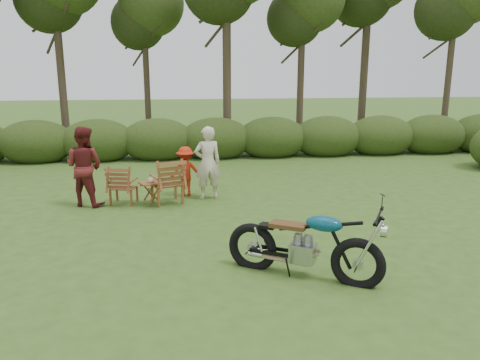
{
  "coord_description": "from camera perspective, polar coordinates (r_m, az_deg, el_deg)",
  "views": [
    {
      "loc": [
        -1.16,
        -7.14,
        3.07
      ],
      "look_at": [
        -0.05,
        1.77,
        0.9
      ],
      "focal_mm": 35.0,
      "sensor_mm": 36.0,
      "label": 1
    }
  ],
  "objects": [
    {
      "name": "motorcycle",
      "position": [
        7.28,
        7.58,
        -11.47
      ],
      "size": [
        2.4,
        1.9,
        1.3
      ],
      "primitive_type": null,
      "rotation": [
        0.0,
        0.0,
        -0.53
      ],
      "color": "#0C759D",
      "rests_on": "ground"
    },
    {
      "name": "ground",
      "position": [
        7.85,
        1.97,
        -9.43
      ],
      "size": [
        80.0,
        80.0,
        0.0
      ],
      "primitive_type": "plane",
      "color": "#324E1A",
      "rests_on": "ground"
    },
    {
      "name": "side_table",
      "position": [
        10.86,
        -10.73,
        -1.61
      ],
      "size": [
        0.65,
        0.6,
        0.53
      ],
      "primitive_type": null,
      "rotation": [
        0.0,
        0.0,
        0.41
      ],
      "color": "brown",
      "rests_on": "ground"
    },
    {
      "name": "child",
      "position": [
        11.58,
        -6.56,
        -1.87
      ],
      "size": [
        0.79,
        0.46,
        1.21
      ],
      "primitive_type": "imported",
      "rotation": [
        0.0,
        0.0,
        3.16
      ],
      "color": "red",
      "rests_on": "ground"
    },
    {
      "name": "adult_b",
      "position": [
        11.28,
        -18.12,
        -2.9
      ],
      "size": [
        1.07,
        0.97,
        1.8
      ],
      "primitive_type": "imported",
      "rotation": [
        0.0,
        0.0,
        2.74
      ],
      "color": "maroon",
      "rests_on": "ground"
    },
    {
      "name": "tree_line",
      "position": [
        16.97,
        -1.54,
        16.07
      ],
      "size": [
        22.52,
        11.62,
        8.14
      ],
      "color": "#34261C",
      "rests_on": "ground"
    },
    {
      "name": "lawn_chair_left",
      "position": [
        11.16,
        -13.9,
        -2.79
      ],
      "size": [
        0.74,
        0.74,
        0.9
      ],
      "primitive_type": null,
      "rotation": [
        0.0,
        0.0,
        2.91
      ],
      "color": "brown",
      "rests_on": "ground"
    },
    {
      "name": "cup",
      "position": [
        10.75,
        -10.82,
        -0.03
      ],
      "size": [
        0.13,
        0.13,
        0.1
      ],
      "primitive_type": "imported",
      "rotation": [
        0.0,
        0.0,
        0.01
      ],
      "color": "beige",
      "rests_on": "side_table"
    },
    {
      "name": "lawn_chair_right",
      "position": [
        11.0,
        -8.81,
        -2.79
      ],
      "size": [
        0.93,
        0.93,
        1.05
      ],
      "primitive_type": null,
      "rotation": [
        0.0,
        0.0,
        3.49
      ],
      "color": "brown",
      "rests_on": "ground"
    },
    {
      "name": "adult_a",
      "position": [
        11.29,
        -3.89,
        -2.23
      ],
      "size": [
        0.7,
        0.52,
        1.74
      ],
      "primitive_type": "imported",
      "rotation": [
        0.0,
        0.0,
        3.31
      ],
      "color": "beige",
      "rests_on": "ground"
    }
  ]
}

